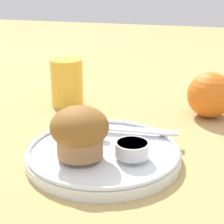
{
  "coord_description": "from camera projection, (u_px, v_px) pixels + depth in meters",
  "views": [
    {
      "loc": [
        0.14,
        -0.46,
        0.25
      ],
      "look_at": [
        -0.01,
        0.04,
        0.06
      ],
      "focal_mm": 60.0,
      "sensor_mm": 36.0,
      "label": 1
    }
  ],
  "objects": [
    {
      "name": "juice_glass",
      "position": [
        67.0,
        83.0,
        0.74
      ],
      "size": [
        0.06,
        0.06,
        0.09
      ],
      "color": "gold",
      "rests_on": "ground_plane"
    },
    {
      "name": "plate",
      "position": [
        103.0,
        153.0,
        0.53
      ],
      "size": [
        0.22,
        0.22,
        0.02
      ],
      "color": "white",
      "rests_on": "ground_plane"
    },
    {
      "name": "muffin",
      "position": [
        80.0,
        132.0,
        0.49
      ],
      "size": [
        0.08,
        0.08,
        0.07
      ],
      "color": "#9E7047",
      "rests_on": "plate"
    },
    {
      "name": "orange_fruit",
      "position": [
        210.0,
        95.0,
        0.68
      ],
      "size": [
        0.08,
        0.08,
        0.08
      ],
      "color": "orange",
      "rests_on": "ground_plane"
    },
    {
      "name": "cream_ramekin",
      "position": [
        132.0,
        148.0,
        0.5
      ],
      "size": [
        0.05,
        0.05,
        0.02
      ],
      "color": "silver",
      "rests_on": "plate"
    },
    {
      "name": "ground_plane",
      "position": [
        113.0,
        158.0,
        0.54
      ],
      "size": [
        3.0,
        3.0,
        0.0
      ],
      "primitive_type": "plane",
      "color": "tan"
    },
    {
      "name": "butter_knife",
      "position": [
        124.0,
        129.0,
        0.58
      ],
      "size": [
        0.17,
        0.03,
        0.0
      ],
      "rotation": [
        0.0,
        0.0,
        0.09
      ],
      "color": "silver",
      "rests_on": "plate"
    },
    {
      "name": "berry_pair",
      "position": [
        99.0,
        131.0,
        0.56
      ],
      "size": [
        0.03,
        0.02,
        0.02
      ],
      "color": "#4C194C",
      "rests_on": "plate"
    }
  ]
}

